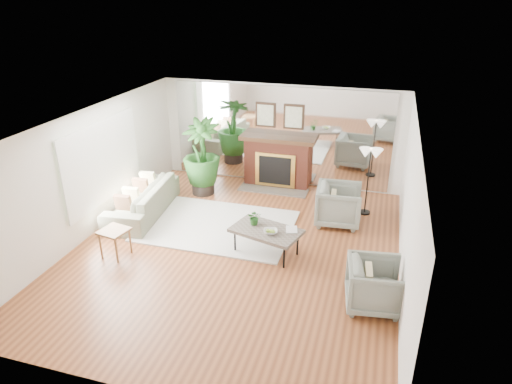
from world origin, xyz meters
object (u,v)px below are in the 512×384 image
(armchair_front, at_px, (375,285))
(side_table, at_px, (114,234))
(armchair_back, at_px, (339,205))
(fireplace, at_px, (277,161))
(floor_lamp, at_px, (370,159))
(potted_ficus, at_px, (202,155))
(coffee_table, at_px, (266,231))
(sofa, at_px, (142,199))

(armchair_front, xyz_separation_m, side_table, (-4.67, 0.18, 0.06))
(armchair_back, distance_m, armchair_front, 2.78)
(fireplace, height_order, floor_lamp, fireplace)
(armchair_front, bearing_deg, armchair_back, 10.35)
(potted_ficus, bearing_deg, coffee_table, -45.73)
(sofa, height_order, floor_lamp, floor_lamp)
(armchair_back, distance_m, floor_lamp, 1.19)
(fireplace, xyz_separation_m, potted_ficus, (-1.60, -0.95, 0.33))
(side_table, distance_m, potted_ficus, 3.18)
(potted_ficus, relative_size, floor_lamp, 1.23)
(side_table, bearing_deg, armchair_back, 32.83)
(fireplace, relative_size, armchair_front, 2.41)
(floor_lamp, bearing_deg, sofa, -163.61)
(sofa, bearing_deg, fireplace, 127.66)
(coffee_table, height_order, floor_lamp, floor_lamp)
(fireplace, distance_m, potted_ficus, 1.89)
(armchair_front, bearing_deg, coffee_table, 54.76)
(coffee_table, height_order, sofa, sofa)
(fireplace, xyz_separation_m, coffee_table, (0.58, -3.19, -0.20))
(fireplace, distance_m, floor_lamp, 2.53)
(fireplace, bearing_deg, armchair_back, -42.74)
(coffee_table, xyz_separation_m, sofa, (-3.03, 0.84, -0.12))
(sofa, bearing_deg, side_table, 6.42)
(armchair_back, height_order, side_table, armchair_back)
(armchair_front, bearing_deg, floor_lamp, -1.80)
(fireplace, relative_size, coffee_table, 1.46)
(floor_lamp, bearing_deg, armchair_front, -83.84)
(side_table, relative_size, potted_ficus, 0.30)
(sofa, distance_m, armchair_back, 4.25)
(floor_lamp, bearing_deg, potted_ficus, 179.75)
(coffee_table, relative_size, armchair_front, 1.65)
(sofa, bearing_deg, coffee_table, 68.33)
(sofa, relative_size, potted_ficus, 1.25)
(coffee_table, bearing_deg, floor_lamp, 53.19)
(side_table, bearing_deg, fireplace, 62.90)
(coffee_table, distance_m, side_table, 2.79)
(sofa, bearing_deg, armchair_front, 63.40)
(coffee_table, xyz_separation_m, side_table, (-2.66, -0.86, -0.01))
(armchair_back, height_order, floor_lamp, floor_lamp)
(coffee_table, xyz_separation_m, floor_lamp, (1.66, 2.22, 0.82))
(side_table, height_order, potted_ficus, potted_ficus)
(armchair_back, bearing_deg, potted_ficus, 74.78)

